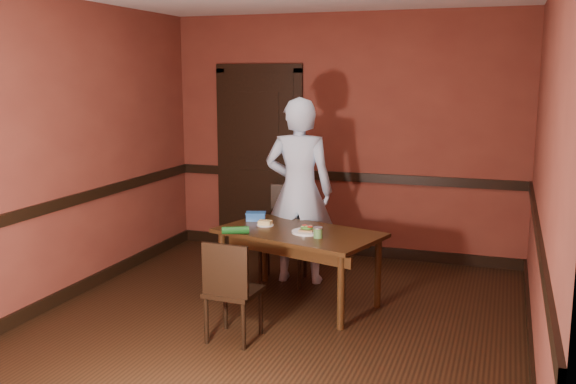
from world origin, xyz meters
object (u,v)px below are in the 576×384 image
Objects in this scene: dining_table at (299,267)px; cheese_saucer at (265,224)px; sauce_jar at (318,232)px; person at (299,191)px; food_tub at (256,216)px; chair_near at (234,289)px; sandwich_plate at (307,231)px; chair_far at (283,235)px.

dining_table is 9.12× the size of cheese_saucer.
sauce_jar reaches higher than dining_table.
food_tub is (-0.33, -0.33, -0.21)m from person.
chair_near is 0.99m from sandwich_plate.
person is at bearing 27.80° from chair_far.
chair_near reaches higher than sauce_jar.
sandwich_plate is at bearing -62.34° from chair_far.
sandwich_plate reaches higher than cheese_saucer.
chair_near reaches higher than sandwich_plate.
food_tub is at bearing 133.20° from cheese_saucer.
cheese_saucer is at bearing -179.02° from dining_table.
cheese_saucer is (-0.59, 0.27, -0.03)m from sauce_jar.
sandwich_plate is 2.81× the size of sauce_jar.
chair_far is 10.03× the size of sauce_jar.
sauce_jar reaches higher than food_tub.
food_tub reaches higher than dining_table.
chair_far is 0.52× the size of person.
chair_far is 0.38m from food_tub.
chair_far is 1.19× the size of chair_near.
chair_far is 3.57× the size of sandwich_plate.
chair_near reaches higher than cheese_saucer.
cheese_saucer is (-0.36, 0.10, 0.35)m from dining_table.
sauce_jar is at bearing -47.65° from food_tub.
chair_far is at bearing 85.21° from cheese_saucer.
sauce_jar is 0.61× the size of cheese_saucer.
person is at bearing 113.70° from sandwich_plate.
food_tub is at bearing 168.81° from dining_table.
chair_near is 0.44× the size of person.
sauce_jar reaches higher than cheese_saucer.
chair_near is 8.46× the size of sauce_jar.
chair_near is at bearing -82.54° from cheese_saucer.
chair_near is (0.10, -1.43, -0.07)m from chair_far.
cheese_saucer is at bearing 162.64° from sandwich_plate.
dining_table is 1.49× the size of chair_far.
person is (-0.19, 0.60, 0.58)m from dining_table.
sandwich_plate is at bearing -9.48° from dining_table.
sauce_jar is at bearing -117.77° from chair_near.
chair_near is 3.71× the size of food_tub.
cheese_saucer is 0.24m from food_tub.
person is 0.51m from food_tub.
chair_far is (-0.32, 0.50, 0.14)m from dining_table.
food_tub is at bearing 152.87° from sandwich_plate.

